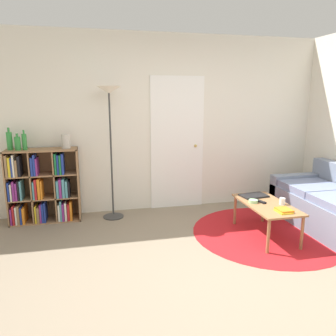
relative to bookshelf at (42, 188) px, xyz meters
name	(u,v)px	position (x,y,z in m)	size (l,w,h in m)	color
ground_plane	(221,283)	(1.82, -2.05, -0.48)	(14.00, 14.00, 0.00)	gray
wall_back	(168,125)	(1.82, 0.22, 0.81)	(7.74, 0.11, 2.60)	silver
rug	(268,233)	(2.83, -1.09, -0.47)	(1.90, 1.90, 0.01)	#B2191E
bookshelf	(42,188)	(0.00, 0.00, 0.00)	(0.93, 0.34, 1.01)	#936B47
floor_lamp	(109,109)	(0.95, -0.08, 1.07)	(0.32, 0.32, 1.84)	#333333
couch	(336,207)	(3.79, -1.12, -0.20)	(0.88, 1.65, 0.78)	gray
coffee_table	(266,207)	(2.75, -1.16, -0.10)	(0.50, 0.96, 0.42)	#996B42
laptop	(254,196)	(2.74, -0.85, -0.05)	(0.37, 0.26, 0.02)	black
bowl	(253,201)	(2.61, -1.09, -0.04)	(0.11, 0.11, 0.04)	#9ED193
book_stack_on_table	(284,210)	(2.79, -1.47, -0.04)	(0.17, 0.19, 0.03)	gold
cup	(282,201)	(2.92, -1.23, -0.01)	(0.07, 0.07, 0.08)	white
remote	(260,201)	(2.70, -1.09, -0.05)	(0.09, 0.17, 0.02)	black
bottle_left	(10,141)	(-0.36, 0.02, 0.66)	(0.07, 0.07, 0.30)	#2D8438
bottle_middle	(18,143)	(-0.26, -0.02, 0.63)	(0.08, 0.08, 0.22)	#2D8438
bottle_right	(24,142)	(-0.17, 0.00, 0.64)	(0.06, 0.06, 0.26)	#2D8438
vase_on_shelf	(66,141)	(0.35, 0.00, 0.63)	(0.12, 0.12, 0.20)	#B7B2A8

